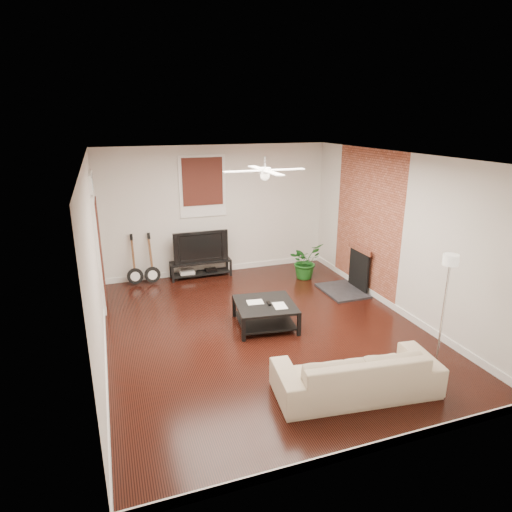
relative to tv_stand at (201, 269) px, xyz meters
The scene contains 14 objects.
room 3.07m from the tv_stand, 80.85° to the right, with size 5.01×6.01×2.81m.
brick_accent 3.64m from the tv_stand, 31.23° to the right, with size 0.02×2.20×2.80m, color brown.
fireplace 3.20m from the tv_stand, 33.91° to the right, with size 0.80×1.10×0.92m, color black.
window_back 1.78m from the tv_stand, 52.11° to the left, with size 1.00×0.06×1.30m, color #3F1511.
door_left 2.44m from the tv_stand, 156.38° to the right, with size 0.08×1.00×2.50m, color white.
tv_stand is the anchor object (origin of this frame).
tv 0.53m from the tv_stand, 90.00° to the left, with size 1.18×0.15×0.68m, color black.
coffee_table 2.71m from the tv_stand, 79.16° to the right, with size 0.96×0.96×0.40m, color black.
sofa 4.88m from the tv_stand, 78.81° to the right, with size 2.06×0.81×0.60m, color beige.
floor_lamp 5.26m from the tv_stand, 63.90° to the right, with size 0.28×0.28×1.68m, color silver, non-canonical shape.
potted_plant 2.27m from the tv_stand, 20.62° to the right, with size 0.69×0.60×0.77m, color #19591A.
guitar_left 1.44m from the tv_stand, behind, with size 0.33×0.23×1.07m, color black, non-canonical shape.
guitar_right 1.11m from the tv_stand, behind, with size 0.33×0.23×1.07m, color black, non-canonical shape.
ceiling_fan 3.71m from the tv_stand, 80.85° to the right, with size 1.24×1.24×0.32m, color white, non-canonical shape.
Camera 1 is at (-2.27, -6.12, 3.36)m, focal length 30.68 mm.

